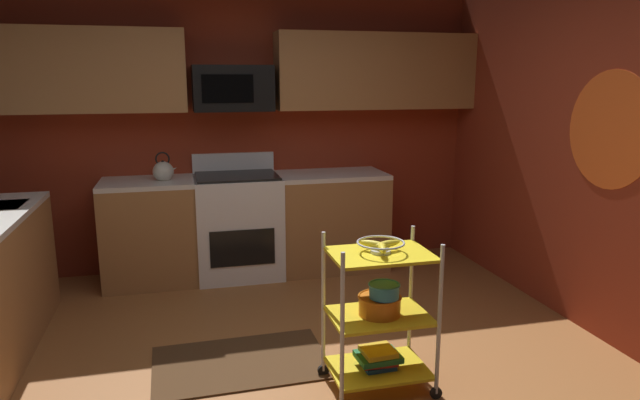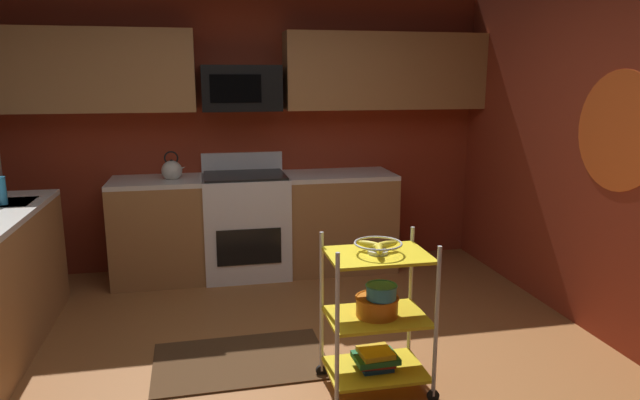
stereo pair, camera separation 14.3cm
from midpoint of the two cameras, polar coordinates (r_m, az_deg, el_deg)
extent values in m
cube|color=#995B2D|center=(3.51, -1.45, -18.83)|extent=(4.40, 4.80, 0.04)
cube|color=maroon|center=(5.44, -6.13, 6.95)|extent=(4.52, 0.06, 2.60)
cylinder|color=#E5591E|center=(4.23, 28.66, 6.09)|extent=(0.00, 0.80, 0.80)
cube|color=#9E6B3D|center=(5.27, -5.56, -2.72)|extent=(2.56, 0.60, 0.88)
cube|color=silver|center=(5.17, -5.67, 2.21)|extent=(2.56, 0.60, 0.04)
cube|color=#B7BABC|center=(4.63, -28.66, -1.19)|extent=(0.44, 0.36, 0.16)
cube|color=white|center=(5.25, -6.69, -2.56)|extent=(0.76, 0.64, 0.92)
cube|color=black|center=(4.97, -6.32, -4.73)|extent=(0.56, 0.01, 0.32)
cube|color=white|center=(5.43, -7.11, 3.83)|extent=(0.76, 0.06, 0.18)
cube|color=black|center=(5.15, -6.82, 2.49)|extent=(0.72, 0.60, 0.02)
cube|color=#9E6B3D|center=(5.26, -21.19, 12.04)|extent=(1.70, 0.33, 0.70)
cube|color=#9E6B3D|center=(5.50, 7.34, 12.71)|extent=(1.90, 0.33, 0.70)
cube|color=black|center=(5.19, -7.14, 11.10)|extent=(0.70, 0.38, 0.40)
cube|color=black|center=(4.99, -7.65, 11.05)|extent=(0.44, 0.01, 0.24)
cylinder|color=silver|center=(3.08, 3.11, -13.15)|extent=(0.02, 0.02, 0.88)
cylinder|color=silver|center=(3.25, 12.90, -11.99)|extent=(0.02, 0.02, 0.88)
cylinder|color=black|center=(3.45, 12.53, -18.67)|extent=(0.07, 0.02, 0.07)
cylinder|color=silver|center=(3.43, 1.37, -10.34)|extent=(0.02, 0.02, 0.88)
cylinder|color=black|center=(3.62, 1.33, -16.78)|extent=(0.07, 0.02, 0.07)
cylinder|color=silver|center=(3.59, 10.21, -9.49)|extent=(0.02, 0.02, 0.88)
cylinder|color=black|center=(3.78, 9.95, -15.71)|extent=(0.07, 0.02, 0.07)
cube|color=yellow|center=(3.48, 6.80, -16.57)|extent=(0.56, 0.41, 0.02)
cube|color=yellow|center=(3.34, 6.95, -11.60)|extent=(0.56, 0.41, 0.02)
cube|color=yellow|center=(3.21, 7.12, -5.53)|extent=(0.56, 0.41, 0.02)
torus|color=silver|center=(3.19, 7.15, -4.35)|extent=(0.27, 0.27, 0.01)
cylinder|color=silver|center=(3.20, 7.13, -5.21)|extent=(0.12, 0.12, 0.02)
ellipsoid|color=yellow|center=(3.22, 7.87, -4.48)|extent=(0.17, 0.09, 0.04)
ellipsoid|color=yellow|center=(3.21, 6.33, -4.48)|extent=(0.15, 0.14, 0.04)
ellipsoid|color=yellow|center=(3.14, 7.24, -4.87)|extent=(0.08, 0.17, 0.04)
cylinder|color=orange|center=(3.31, 7.00, -10.60)|extent=(0.24, 0.24, 0.11)
torus|color=orange|center=(3.29, 7.02, -9.73)|extent=(0.25, 0.25, 0.01)
cylinder|color=#338CBF|center=(3.25, 7.46, -9.17)|extent=(0.17, 0.17, 0.08)
torus|color=#338CBF|center=(3.24, 7.48, -8.54)|extent=(0.18, 0.18, 0.01)
cube|color=#1E4C8C|center=(3.47, 6.81, -16.25)|extent=(0.18, 0.16, 0.03)
cube|color=#B22626|center=(3.46, 6.82, -15.90)|extent=(0.21, 0.16, 0.02)
cube|color=#26723F|center=(3.45, 6.84, -15.49)|extent=(0.26, 0.20, 0.03)
cube|color=gold|center=(3.43, 6.85, -15.01)|extent=(0.20, 0.19, 0.03)
sphere|color=beige|center=(5.13, -13.92, 2.88)|extent=(0.18, 0.18, 0.18)
sphere|color=black|center=(5.12, -13.97, 3.84)|extent=(0.03, 0.03, 0.03)
cone|color=beige|center=(5.13, -13.02, 3.12)|extent=(0.09, 0.04, 0.06)
torus|color=black|center=(5.12, -13.98, 4.12)|extent=(0.12, 0.01, 0.12)
cylinder|color=#2D8CBF|center=(4.50, -28.61, 0.83)|extent=(0.06, 0.06, 0.20)
cube|color=#472D19|center=(3.82, -6.90, -15.75)|extent=(1.11, 0.72, 0.01)
camera|label=1|loc=(0.07, -88.83, 0.25)|focal=31.80mm
camera|label=2|loc=(0.07, 91.17, -0.25)|focal=31.80mm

